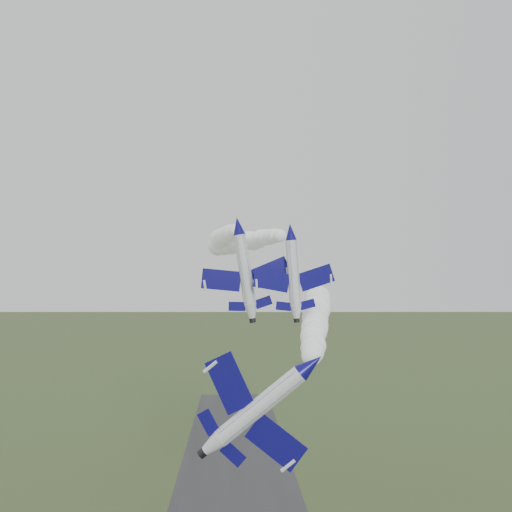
{
  "coord_description": "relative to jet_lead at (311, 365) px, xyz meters",
  "views": [
    {
      "loc": [
        -1.01,
        -49.35,
        37.74
      ],
      "look_at": [
        1.9,
        19.83,
        41.92
      ],
      "focal_mm": 40.0,
      "sensor_mm": 36.0,
      "label": 1
    }
  ],
  "objects": [
    {
      "name": "smoke_trail_jet_lead",
      "position": [
        5.78,
        36.37,
        2.25
      ],
      "size": [
        14.17,
        67.08,
        4.53
      ],
      "primitive_type": null,
      "rotation": [
        0.0,
        0.0,
        -0.14
      ],
      "color": "white"
    },
    {
      "name": "jet_pair_right",
      "position": [
        1.29,
        27.72,
        13.29
      ],
      "size": [
        10.71,
        12.67,
        3.16
      ],
      "rotation": [
        0.0,
        -0.07,
        0.17
      ],
      "color": "white"
    },
    {
      "name": "jet_lead",
      "position": [
        0.0,
        0.0,
        0.0
      ],
      "size": [
        6.88,
        12.49,
        8.03
      ],
      "rotation": [
        0.0,
        0.88,
        -0.14
      ],
      "color": "white"
    },
    {
      "name": "smoke_trail_jet_pair_left",
      "position": [
        -7.67,
        67.78,
        16.21
      ],
      "size": [
        8.19,
        71.66,
        5.15
      ],
      "primitive_type": null,
      "rotation": [
        0.0,
        0.0,
        0.04
      ],
      "color": "white"
    },
    {
      "name": "jet_pair_left",
      "position": [
        -5.45,
        28.53,
        14.13
      ],
      "size": [
        11.38,
        13.8,
        3.67
      ],
      "rotation": [
        0.0,
        -0.15,
        0.04
      ],
      "color": "white"
    },
    {
      "name": "smoke_trail_jet_pair_right",
      "position": [
        -4.79,
        63.76,
        14.89
      ],
      "size": [
        15.6,
        66.22,
        4.57
      ],
      "primitive_type": null,
      "rotation": [
        0.0,
        0.0,
        0.17
      ],
      "color": "white"
    }
  ]
}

